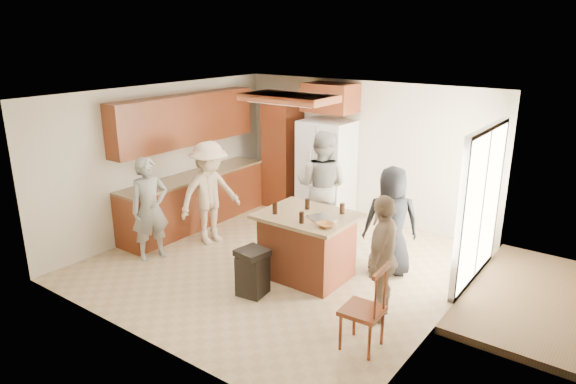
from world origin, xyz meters
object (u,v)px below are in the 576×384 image
Objects in this scene: person_behind_left at (322,186)px; person_side_right at (382,258)px; trash_bin at (253,272)px; spindle_chair at (364,311)px; person_behind_right at (391,222)px; kitchen_island at (307,245)px; refrigerator at (326,170)px; person_counter at (210,193)px; person_front_left at (150,209)px.

person_behind_left reaches higher than person_side_right.
spindle_chair is at bearing -7.10° from trash_bin.
person_behind_left is 2.55m from person_side_right.
person_behind_right is at bearing 53.65° from trash_bin.
kitchen_island reaches higher than trash_bin.
person_side_right is 0.86× the size of refrigerator.
person_side_right is 0.92× the size of person_counter.
person_side_right is 1.56× the size of spindle_chair.
person_behind_left is at bearing -61.92° from refrigerator.
kitchen_island is 1.81m from spindle_chair.
kitchen_island is at bearing -48.78° from person_front_left.
person_front_left is at bearing -92.44° from person_side_right.
trash_bin is at bearing -69.27° from person_front_left.
person_behind_left reaches higher than person_counter.
person_behind_right is at bearing 147.21° from person_behind_left.
person_behind_right reaches higher than kitchen_island.
person_front_left is at bearing -179.52° from trash_bin.
spindle_chair is at bearing -95.82° from person_counter.
refrigerator is 2.86× the size of trash_bin.
person_behind_left reaches higher than kitchen_island.
trash_bin is 0.63× the size of spindle_chair.
refrigerator is 1.81× the size of spindle_chair.
person_behind_left is at bearing -17.08° from person_front_left.
person_front_left is 3.61m from person_side_right.
person_counter is 0.93× the size of refrigerator.
trash_bin is (1.67, -0.94, -0.52)m from person_counter.
person_counter reaches higher than person_side_right.
person_counter is at bearing -111.83° from refrigerator.
spindle_chair is at bearing 118.35° from person_behind_left.
person_counter is 2.30m from refrigerator.
kitchen_island is (0.60, -1.31, -0.44)m from person_behind_left.
person_behind_right is 1.21m from person_side_right.
spindle_chair is (2.06, -2.37, -0.46)m from person_behind_left.
refrigerator is 1.41× the size of kitchen_island.
person_counter is (0.30, 0.96, 0.05)m from person_front_left.
person_behind_right is 1.23× the size of kitchen_island.
person_side_right is 1.21× the size of kitchen_island.
person_behind_right is 2.92m from person_counter.
person_behind_right is 0.94× the size of person_counter.
person_front_left is 2.73m from person_behind_left.
person_counter is 1.99m from kitchen_island.
person_front_left is 1.00× the size of person_behind_right.
spindle_chair is (0.57, -1.82, -0.33)m from person_behind_right.
trash_bin is at bearing 85.63° from person_behind_left.
person_behind_right reaches higher than person_front_left.
person_side_right is 1.40m from kitchen_island.
kitchen_island is at bearing 101.93° from person_behind_left.
person_side_right reaches higher than spindle_chair.
person_behind_left reaches higher than person_front_left.
person_front_left is 3.54m from person_behind_right.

